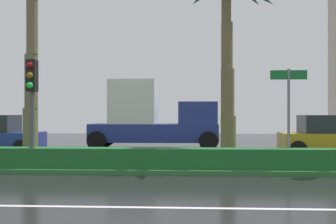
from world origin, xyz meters
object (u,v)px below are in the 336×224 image
at_px(traffic_signal_median_left, 32,92).
at_px(car_in_traffic_second, 331,136).
at_px(palm_tree_centre_left, 227,2).
at_px(street_name_sign, 289,104).
at_px(box_truck_lead, 153,118).

height_order(traffic_signal_median_left, car_in_traffic_second, traffic_signal_median_left).
bearing_deg(palm_tree_centre_left, car_in_traffic_second, 39.23).
bearing_deg(street_name_sign, palm_tree_centre_left, 139.64).
xyz_separation_m(palm_tree_centre_left, car_in_traffic_second, (4.78, 3.90, -4.76)).
distance_m(palm_tree_centre_left, car_in_traffic_second, 7.79).
relative_size(street_name_sign, car_in_traffic_second, 0.70).
distance_m(traffic_signal_median_left, car_in_traffic_second, 12.34).
relative_size(palm_tree_centre_left, street_name_sign, 2.28).
bearing_deg(box_truck_lead, street_name_sign, -59.86).
bearing_deg(traffic_signal_median_left, car_in_traffic_second, 27.94).
bearing_deg(traffic_signal_median_left, palm_tree_centre_left, 16.91).
distance_m(box_truck_lead, car_in_traffic_second, 8.49).
height_order(street_name_sign, box_truck_lead, box_truck_lead).
height_order(palm_tree_centre_left, traffic_signal_median_left, palm_tree_centre_left).
bearing_deg(palm_tree_centre_left, box_truck_lead, 114.38).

